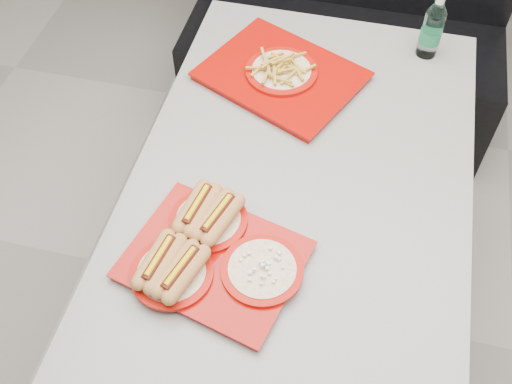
% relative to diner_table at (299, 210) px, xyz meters
% --- Properties ---
extents(ground, '(6.00, 6.00, 0.00)m').
position_rel_diner_table_xyz_m(ground, '(0.00, 0.00, -0.58)').
color(ground, gray).
rests_on(ground, ground).
extents(diner_table, '(0.92, 1.42, 0.75)m').
position_rel_diner_table_xyz_m(diner_table, '(0.00, 0.00, 0.00)').
color(diner_table, black).
rests_on(diner_table, ground).
extents(booth_bench, '(1.30, 0.57, 1.35)m').
position_rel_diner_table_xyz_m(booth_bench, '(0.00, 1.09, -0.18)').
color(booth_bench, black).
rests_on(booth_bench, ground).
extents(tray_near, '(0.47, 0.40, 0.09)m').
position_rel_diner_table_xyz_m(tray_near, '(-0.17, -0.32, 0.20)').
color(tray_near, '#9D0A04').
rests_on(tray_near, diner_table).
extents(tray_far, '(0.56, 0.51, 0.09)m').
position_rel_diner_table_xyz_m(tray_far, '(-0.13, 0.36, 0.19)').
color(tray_far, '#9D0A04').
rests_on(tray_far, diner_table).
extents(water_bottle, '(0.07, 0.07, 0.21)m').
position_rel_diner_table_xyz_m(water_bottle, '(0.29, 0.58, 0.26)').
color(water_bottle, silver).
rests_on(water_bottle, diner_table).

